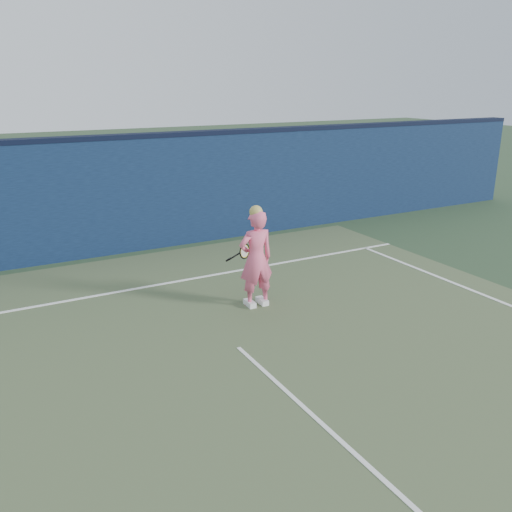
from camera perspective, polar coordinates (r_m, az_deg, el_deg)
ground at (r=7.17m, az=1.84°, el=-12.93°), size 80.00×80.00×0.00m
court_surface at (r=5.85m, az=12.50°, el=-21.46°), size 11.00×16.00×0.01m
backstop_wall at (r=12.45m, az=-13.44°, el=6.16°), size 24.00×0.40×2.50m
wall_cap at (r=12.27m, az=-13.88°, el=12.11°), size 24.00×0.42×0.10m
player at (r=9.08m, az=0.00°, el=-0.27°), size 0.62×0.42×1.76m
racket at (r=9.48m, az=-1.34°, el=0.44°), size 0.53×0.17×0.28m
court_lines at (r=6.93m, az=3.25°, el=-14.05°), size 11.00×12.04×0.01m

